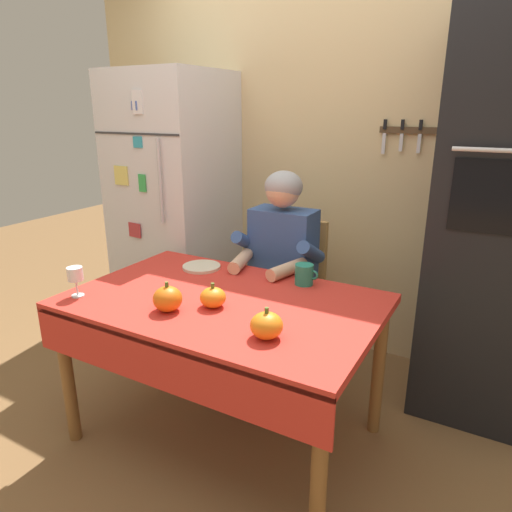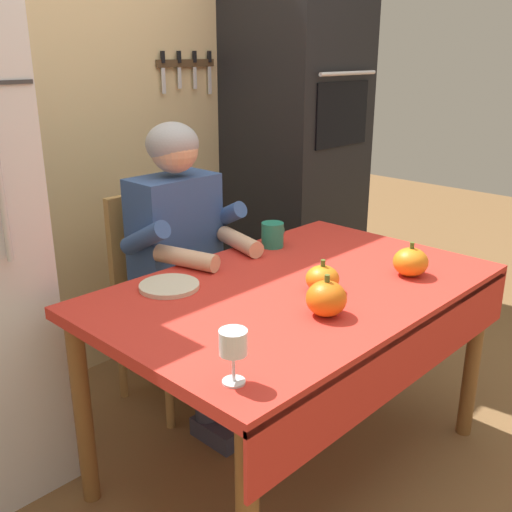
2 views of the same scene
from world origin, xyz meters
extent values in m
plane|color=brown|center=(0.00, 0.00, 0.00)|extent=(10.00, 10.00, 0.00)
cube|color=#D1B784|center=(0.05, 1.35, 1.30)|extent=(3.70, 0.10, 2.60)
cube|color=#4C3823|center=(0.53, 1.29, 1.45)|extent=(0.36, 0.02, 0.04)
cube|color=silver|center=(0.38, 1.28, 1.37)|extent=(0.02, 0.01, 0.12)
cube|color=black|center=(0.38, 1.28, 1.48)|extent=(0.02, 0.01, 0.06)
cube|color=silver|center=(0.48, 1.28, 1.38)|extent=(0.02, 0.01, 0.10)
cube|color=black|center=(0.48, 1.28, 1.48)|extent=(0.02, 0.01, 0.06)
cube|color=silver|center=(0.58, 1.28, 1.37)|extent=(0.02, 0.01, 0.11)
cube|color=black|center=(0.58, 1.28, 1.48)|extent=(0.02, 0.01, 0.06)
cube|color=silver|center=(0.68, 1.28, 1.36)|extent=(0.02, 0.01, 0.14)
cube|color=black|center=(0.68, 1.28, 1.48)|extent=(0.02, 0.01, 0.06)
cube|color=black|center=(1.05, 1.00, 1.05)|extent=(0.60, 0.60, 2.10)
cube|color=black|center=(1.05, 0.70, 1.20)|extent=(0.42, 0.01, 0.32)
cylinder|color=silver|center=(1.05, 0.67, 1.40)|extent=(0.45, 0.02, 0.02)
cylinder|color=brown|center=(-0.64, 0.49, 0.35)|extent=(0.06, 0.06, 0.70)
cylinder|color=brown|center=(0.64, -0.29, 0.35)|extent=(0.06, 0.06, 0.70)
cylinder|color=brown|center=(0.64, 0.49, 0.35)|extent=(0.06, 0.06, 0.70)
cube|color=red|center=(0.00, 0.10, 0.72)|extent=(1.40, 0.90, 0.04)
cube|color=red|center=(0.00, -0.34, 0.62)|extent=(1.40, 0.01, 0.20)
cube|color=tan|center=(-0.01, 0.79, 0.43)|extent=(0.40, 0.40, 0.04)
cube|color=tan|center=(-0.01, 0.97, 0.69)|extent=(0.36, 0.04, 0.48)
cylinder|color=tan|center=(-0.18, 0.62, 0.21)|extent=(0.04, 0.04, 0.41)
cylinder|color=tan|center=(-0.18, 0.96, 0.21)|extent=(0.04, 0.04, 0.41)
cylinder|color=tan|center=(0.16, 0.62, 0.21)|extent=(0.04, 0.04, 0.41)
cylinder|color=tan|center=(0.16, 0.96, 0.21)|extent=(0.04, 0.04, 0.41)
cube|color=#38384C|center=(-0.11, 0.41, 0.04)|extent=(0.10, 0.22, 0.08)
cube|color=#38384C|center=(0.09, 0.41, 0.04)|extent=(0.10, 0.22, 0.08)
cylinder|color=#38384C|center=(-0.11, 0.47, 0.23)|extent=(0.09, 0.09, 0.38)
cylinder|color=#38384C|center=(0.09, 0.47, 0.23)|extent=(0.09, 0.09, 0.38)
cube|color=#38384C|center=(-0.10, 0.63, 0.50)|extent=(0.12, 0.40, 0.11)
cube|color=#38384C|center=(0.08, 0.63, 0.50)|extent=(0.12, 0.40, 0.11)
cube|color=#33518E|center=(-0.01, 0.75, 0.79)|extent=(0.36, 0.20, 0.48)
cylinder|color=#33518E|center=(-0.21, 0.68, 0.83)|extent=(0.07, 0.26, 0.18)
cylinder|color=#33518E|center=(0.19, 0.68, 0.83)|extent=(0.07, 0.26, 0.18)
cylinder|color=#D8A884|center=(-0.15, 0.51, 0.78)|extent=(0.13, 0.27, 0.07)
cylinder|color=#D8A884|center=(0.13, 0.51, 0.78)|extent=(0.13, 0.27, 0.07)
sphere|color=#D8A884|center=(-0.01, 0.73, 1.14)|extent=(0.19, 0.19, 0.19)
ellipsoid|color=#99999E|center=(-0.01, 0.74, 1.16)|extent=(0.21, 0.21, 0.17)
cylinder|color=#237F66|center=(0.25, 0.44, 0.79)|extent=(0.09, 0.09, 0.10)
torus|color=#237F66|center=(0.30, 0.44, 0.80)|extent=(0.05, 0.01, 0.05)
cylinder|color=white|center=(-0.60, -0.21, 0.74)|extent=(0.06, 0.06, 0.01)
cylinder|color=white|center=(-0.60, -0.21, 0.78)|extent=(0.01, 0.01, 0.07)
cylinder|color=white|center=(-0.60, -0.21, 0.85)|extent=(0.07, 0.07, 0.06)
ellipsoid|color=orange|center=(0.01, 0.00, 0.78)|extent=(0.11, 0.11, 0.09)
cylinder|color=#4C6023|center=(0.01, 0.00, 0.84)|extent=(0.02, 0.02, 0.02)
ellipsoid|color=orange|center=(0.35, -0.14, 0.79)|extent=(0.12, 0.12, 0.10)
cylinder|color=#4C6023|center=(0.35, -0.14, 0.85)|extent=(0.02, 0.02, 0.02)
ellipsoid|color=orange|center=(-0.13, -0.13, 0.79)|extent=(0.12, 0.12, 0.11)
cylinder|color=#4C6023|center=(-0.13, -0.13, 0.86)|extent=(0.02, 0.02, 0.02)
cylinder|color=beige|center=(-0.33, 0.39, 0.75)|extent=(0.20, 0.20, 0.02)
camera|label=1|loc=(1.07, -1.51, 1.57)|focal=32.15mm
camera|label=2|loc=(-1.47, -1.12, 1.51)|focal=41.66mm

